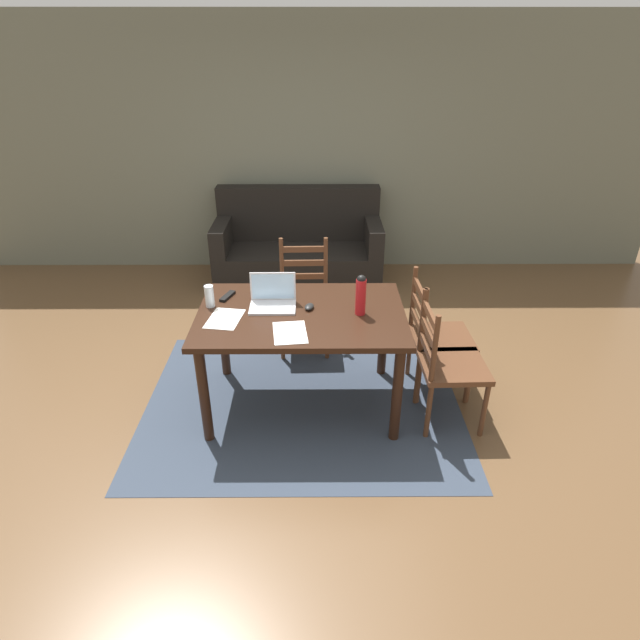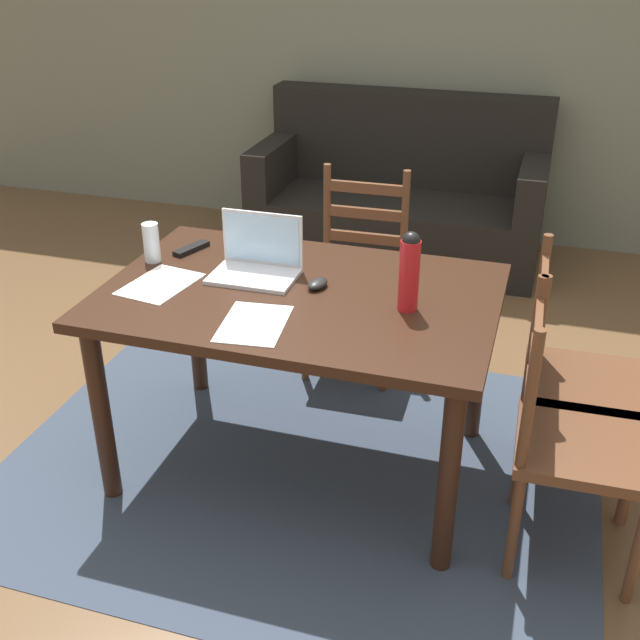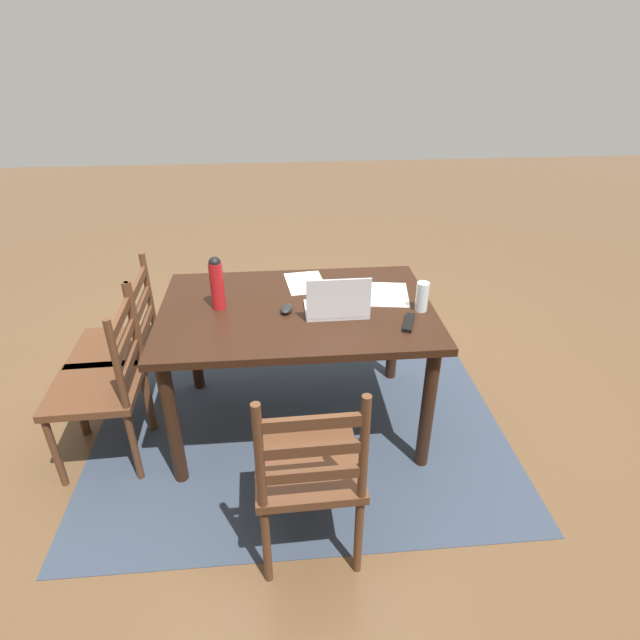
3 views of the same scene
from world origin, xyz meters
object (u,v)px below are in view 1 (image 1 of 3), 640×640
(chair_right_near, at_px, (448,365))
(couch, at_px, (298,249))
(chair_right_far, at_px, (436,337))
(water_bottle, at_px, (361,294))
(tv_remote, at_px, (227,296))
(laptop, at_px, (273,298))
(computer_mouse, at_px, (309,307))
(dining_table, at_px, (301,325))
(drinking_glass, at_px, (209,296))
(chair_far_head, at_px, (304,298))

(chair_right_near, height_order, couch, couch)
(chair_right_far, xyz_separation_m, water_bottle, (-0.60, -0.22, 0.46))
(water_bottle, distance_m, tv_remote, 0.99)
(laptop, xyz_separation_m, computer_mouse, (0.26, -0.06, -0.04))
(laptop, height_order, water_bottle, water_bottle)
(dining_table, height_order, computer_mouse, computer_mouse)
(water_bottle, bearing_deg, laptop, 167.97)
(chair_right_far, bearing_deg, couch, 117.40)
(dining_table, distance_m, chair_right_far, 1.04)
(water_bottle, relative_size, drinking_glass, 1.83)
(dining_table, relative_size, computer_mouse, 14.33)
(dining_table, xyz_separation_m, computer_mouse, (0.06, 0.05, 0.12))
(chair_right_near, relative_size, water_bottle, 3.32)
(laptop, bearing_deg, tv_remote, 159.08)
(chair_far_head, height_order, tv_remote, chair_far_head)
(laptop, bearing_deg, computer_mouse, -12.26)
(chair_right_near, bearing_deg, computer_mouse, 165.75)
(computer_mouse, bearing_deg, chair_right_far, 22.73)
(chair_right_far, distance_m, drinking_glass, 1.69)
(drinking_glass, bearing_deg, chair_right_near, -9.88)
(chair_right_near, xyz_separation_m, water_bottle, (-0.60, 0.17, 0.46))
(dining_table, distance_m, tv_remote, 0.60)
(chair_right_far, distance_m, laptop, 1.26)
(dining_table, distance_m, computer_mouse, 0.14)
(chair_right_far, bearing_deg, tv_remote, 178.37)
(drinking_glass, distance_m, tv_remote, 0.18)
(computer_mouse, bearing_deg, chair_far_head, 108.24)
(laptop, relative_size, tv_remote, 1.89)
(tv_remote, bearing_deg, couch, -82.12)
(drinking_glass, xyz_separation_m, computer_mouse, (0.70, -0.05, -0.06))
(chair_right_near, bearing_deg, drinking_glass, 170.12)
(couch, relative_size, laptop, 5.59)
(chair_far_head, bearing_deg, drinking_glass, -130.21)
(chair_right_far, height_order, drinking_glass, chair_right_far)
(chair_right_near, distance_m, couch, 2.75)
(chair_right_near, bearing_deg, dining_table, 169.14)
(chair_far_head, xyz_separation_m, water_bottle, (0.40, -0.88, 0.46))
(couch, relative_size, computer_mouse, 18.00)
(dining_table, relative_size, chair_right_near, 1.51)
(water_bottle, xyz_separation_m, drinking_glass, (-1.04, 0.12, -0.07))
(water_bottle, relative_size, tv_remote, 1.68)
(chair_right_near, bearing_deg, water_bottle, 164.38)
(chair_far_head, bearing_deg, laptop, -104.98)
(laptop, relative_size, drinking_glass, 2.05)
(chair_right_near, xyz_separation_m, tv_remote, (-1.55, 0.43, 0.32))
(water_bottle, bearing_deg, chair_far_head, 114.83)
(chair_right_near, distance_m, tv_remote, 1.64)
(water_bottle, bearing_deg, drinking_glass, 173.52)
(laptop, xyz_separation_m, drinking_glass, (-0.44, -0.01, 0.02))
(laptop, distance_m, computer_mouse, 0.27)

